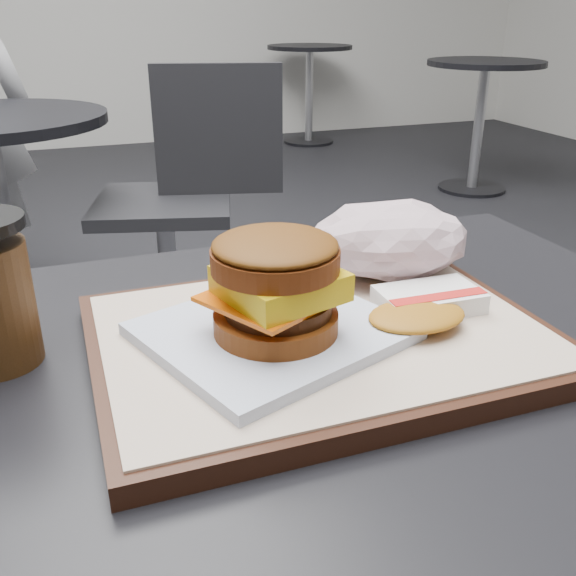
# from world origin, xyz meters

# --- Properties ---
(customer_table) EXTENTS (0.80, 0.60, 0.77)m
(customer_table) POSITION_xyz_m (0.00, 0.00, 0.58)
(customer_table) COLOR #A5A5AA
(customer_table) RESTS_ON ground
(serving_tray) EXTENTS (0.38, 0.28, 0.02)m
(serving_tray) POSITION_xyz_m (0.03, 0.02, 0.78)
(serving_tray) COLOR black
(serving_tray) RESTS_ON customer_table
(breakfast_sandwich) EXTENTS (0.24, 0.22, 0.09)m
(breakfast_sandwich) POSITION_xyz_m (-0.02, 0.01, 0.83)
(breakfast_sandwich) COLOR white
(breakfast_sandwich) RESTS_ON serving_tray
(hash_brown) EXTENTS (0.12, 0.09, 0.02)m
(hash_brown) POSITION_xyz_m (0.12, 0.01, 0.80)
(hash_brown) COLOR white
(hash_brown) RESTS_ON serving_tray
(crumpled_wrapper) EXTENTS (0.16, 0.13, 0.07)m
(crumpled_wrapper) POSITION_xyz_m (0.14, 0.11, 0.83)
(crumpled_wrapper) COLOR silver
(crumpled_wrapper) RESTS_ON serving_tray
(neighbor_chair) EXTENTS (0.64, 0.51, 0.88)m
(neighbor_chair) POSITION_xyz_m (0.20, 1.56, 0.51)
(neighbor_chair) COLOR #9F9FA4
(neighbor_chair) RESTS_ON ground
(bg_table_near) EXTENTS (0.66, 0.66, 0.75)m
(bg_table_near) POSITION_xyz_m (2.20, 2.80, 0.56)
(bg_table_near) COLOR black
(bg_table_near) RESTS_ON ground
(bg_table_far) EXTENTS (0.66, 0.66, 0.75)m
(bg_table_far) POSITION_xyz_m (1.80, 4.50, 0.56)
(bg_table_far) COLOR black
(bg_table_far) RESTS_ON ground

